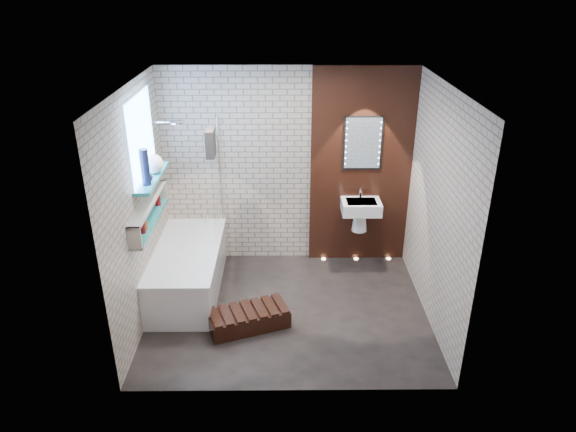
{
  "coord_description": "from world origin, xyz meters",
  "views": [
    {
      "loc": [
        -0.05,
        -5.13,
        3.61
      ],
      "look_at": [
        0.0,
        0.15,
        1.15
      ],
      "focal_mm": 32.85,
      "sensor_mm": 36.0,
      "label": 1
    }
  ],
  "objects_px": {
    "bath_screen": "(216,181)",
    "washbasin": "(361,211)",
    "bathtub": "(188,269)",
    "walnut_step": "(248,319)",
    "led_mirror": "(363,143)"
  },
  "relations": [
    {
      "from": "bathtub",
      "to": "bath_screen",
      "type": "distance_m",
      "value": 1.14
    },
    {
      "from": "bathtub",
      "to": "led_mirror",
      "type": "distance_m",
      "value": 2.68
    },
    {
      "from": "led_mirror",
      "to": "walnut_step",
      "type": "distance_m",
      "value": 2.59
    },
    {
      "from": "washbasin",
      "to": "walnut_step",
      "type": "relative_size",
      "value": 0.66
    },
    {
      "from": "bath_screen",
      "to": "washbasin",
      "type": "distance_m",
      "value": 1.89
    },
    {
      "from": "walnut_step",
      "to": "led_mirror",
      "type": "bearing_deg",
      "value": 47.69
    },
    {
      "from": "bathtub",
      "to": "washbasin",
      "type": "xyz_separation_m",
      "value": [
        2.17,
        0.62,
        0.5
      ]
    },
    {
      "from": "bathtub",
      "to": "bath_screen",
      "type": "relative_size",
      "value": 1.24
    },
    {
      "from": "bath_screen",
      "to": "washbasin",
      "type": "xyz_separation_m",
      "value": [
        1.82,
        0.18,
        -0.49
      ]
    },
    {
      "from": "bathtub",
      "to": "walnut_step",
      "type": "xyz_separation_m",
      "value": [
        0.78,
        -0.75,
        -0.19
      ]
    },
    {
      "from": "bathtub",
      "to": "walnut_step",
      "type": "bearing_deg",
      "value": -43.88
    },
    {
      "from": "bathtub",
      "to": "washbasin",
      "type": "relative_size",
      "value": 3.0
    },
    {
      "from": "washbasin",
      "to": "led_mirror",
      "type": "xyz_separation_m",
      "value": [
        0.0,
        0.16,
        0.86
      ]
    },
    {
      "from": "led_mirror",
      "to": "bath_screen",
      "type": "bearing_deg",
      "value": -169.34
    },
    {
      "from": "bath_screen",
      "to": "washbasin",
      "type": "relative_size",
      "value": 2.41
    }
  ]
}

